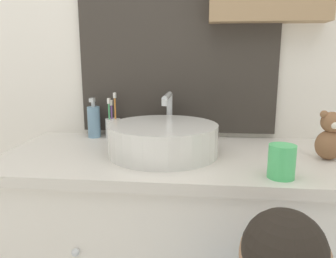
{
  "coord_description": "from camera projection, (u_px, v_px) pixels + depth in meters",
  "views": [
    {
      "loc": [
        0.09,
        -0.8,
        1.16
      ],
      "look_at": [
        -0.03,
        0.26,
        0.93
      ],
      "focal_mm": 35.0,
      "sensor_mm": 36.0,
      "label": 1
    }
  ],
  "objects": [
    {
      "name": "drinking_cup",
      "position": [
        282.0,
        162.0,
        0.92
      ],
      "size": [
        0.08,
        0.08,
        0.1
      ],
      "primitive_type": "cylinder",
      "color": "#4CC670",
      "rests_on": "vanity_counter"
    },
    {
      "name": "vanity_counter",
      "position": [
        176.0,
        258.0,
        1.25
      ],
      "size": [
        1.24,
        0.57,
        0.83
      ],
      "color": "silver",
      "rests_on": "ground_plane"
    },
    {
      "name": "wall_back",
      "position": [
        188.0,
        29.0,
        1.36
      ],
      "size": [
        3.2,
        0.18,
        2.5
      ],
      "color": "silver",
      "rests_on": "ground_plane"
    },
    {
      "name": "toothbrush_holder",
      "position": [
        113.0,
        127.0,
        1.39
      ],
      "size": [
        0.06,
        0.06,
        0.19
      ],
      "color": "silver",
      "rests_on": "vanity_counter"
    },
    {
      "name": "sink_basin",
      "position": [
        164.0,
        138.0,
        1.15
      ],
      "size": [
        0.38,
        0.44,
        0.2
      ],
      "color": "silver",
      "rests_on": "vanity_counter"
    },
    {
      "name": "soap_dispenser",
      "position": [
        94.0,
        121.0,
        1.4
      ],
      "size": [
        0.05,
        0.05,
        0.17
      ],
      "color": "#6B93B2",
      "rests_on": "vanity_counter"
    },
    {
      "name": "teddy_bear",
      "position": [
        330.0,
        137.0,
        1.08
      ],
      "size": [
        0.09,
        0.08,
        0.17
      ],
      "color": "brown",
      "rests_on": "vanity_counter"
    }
  ]
}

